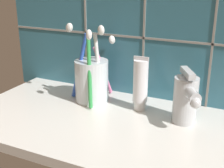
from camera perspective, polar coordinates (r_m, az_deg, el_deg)
The scene contains 5 objects.
sink_counter at distance 66.60cm, azimuth -0.73°, elevation -7.45°, with size 63.17×33.43×2.00cm, color silver.
tile_wall_backsplash at distance 75.36cm, azimuth 5.04°, elevation 12.55°, with size 73.17×1.72×44.08cm.
toothbrush_cup at distance 74.28cm, azimuth -3.72°, elevation 0.95°, with size 10.83×14.14×18.70cm.
toothpaste_tube at distance 69.24cm, azimuth 5.22°, elevation -0.02°, with size 3.44×3.27×12.40cm.
sink_faucet at distance 64.73cm, azimuth 13.41°, elevation -2.62°, with size 6.50×9.32×11.30cm.
Camera 1 is at (26.22, -53.05, 31.57)cm, focal length 50.00 mm.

